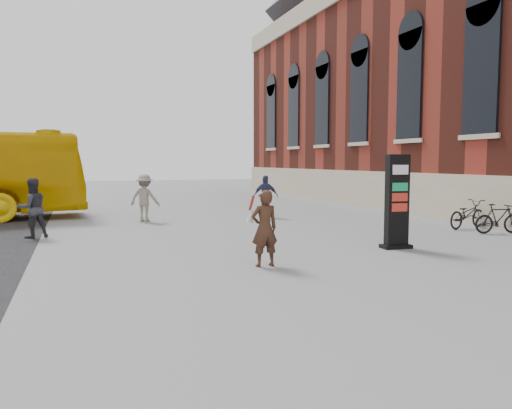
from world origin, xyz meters
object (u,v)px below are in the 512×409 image
object	(u,v)px
woman	(264,227)
pedestrian_c	(266,196)
info_pylon	(397,202)
pedestrian_b	(145,198)
bike_6	(467,214)
pedestrian_a	(32,208)
bike_5	(499,219)

from	to	relation	value
woman	pedestrian_c	distance (m)	9.61
info_pylon	pedestrian_b	size ratio (longest dim) A/B	1.37
woman	pedestrian_b	xyz separation A→B (m)	(-1.41, 9.16, 0.04)
pedestrian_c	bike_6	bearing A→B (deg)	162.10
woman	pedestrian_a	size ratio (longest dim) A/B	0.93
pedestrian_a	bike_6	distance (m)	14.07
woman	info_pylon	bearing A→B (deg)	-170.04
pedestrian_a	pedestrian_b	xyz separation A→B (m)	(3.68, 3.04, 0.00)
pedestrian_b	pedestrian_c	xyz separation A→B (m)	(4.86, -0.19, -0.04)
woman	bike_5	world-z (taller)	woman
pedestrian_b	info_pylon	bearing A→B (deg)	155.11
woman	pedestrian_c	bearing A→B (deg)	-114.10
pedestrian_c	bike_6	xyz separation A→B (m)	(5.27, -5.52, -0.37)
pedestrian_a	info_pylon	bearing A→B (deg)	127.56
pedestrian_a	bike_6	bearing A→B (deg)	146.08
pedestrian_a	pedestrian_c	xyz separation A→B (m)	(8.54, 2.86, -0.04)
info_pylon	pedestrian_c	world-z (taller)	info_pylon
bike_6	woman	bearing A→B (deg)	97.97
info_pylon	pedestrian_b	world-z (taller)	info_pylon
info_pylon	bike_5	bearing A→B (deg)	19.09
pedestrian_b	bike_5	bearing A→B (deg)	176.51
bike_5	info_pylon	bearing A→B (deg)	116.60
bike_5	pedestrian_a	bearing A→B (deg)	86.44
pedestrian_a	bike_5	size ratio (longest dim) A/B	1.13
pedestrian_a	bike_5	xyz separation A→B (m)	(13.81, -4.02, -0.42)
woman	bike_6	distance (m)	9.38
info_pylon	bike_6	bearing A→B (deg)	33.50
info_pylon	bike_5	size ratio (longest dim) A/B	1.56
bike_6	bike_5	bearing A→B (deg)	166.39
info_pylon	woman	xyz separation A→B (m)	(-4.07, -0.94, -0.37)
pedestrian_a	pedestrian_b	world-z (taller)	pedestrian_b
woman	bike_5	xyz separation A→B (m)	(8.72, 2.09, -0.38)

